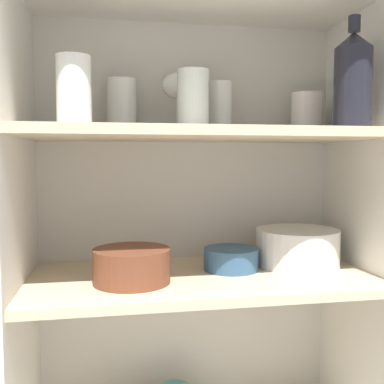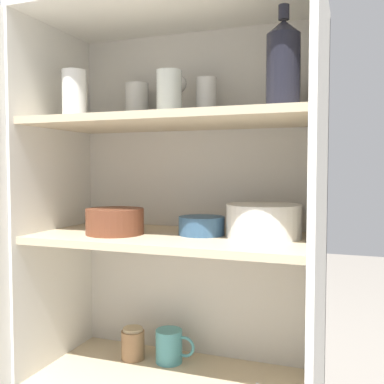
# 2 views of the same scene
# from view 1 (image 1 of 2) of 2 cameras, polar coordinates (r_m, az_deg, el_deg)

# --- Properties ---
(cupboard_back_panel) EXTENTS (0.81, 0.02, 1.34)m
(cupboard_back_panel) POSITION_cam_1_polar(r_m,az_deg,el_deg) (1.24, -0.55, -10.80)
(cupboard_back_panel) COLOR silver
(cupboard_back_panel) RESTS_ON ground_plane
(cupboard_side_left) EXTENTS (0.02, 0.40, 1.34)m
(cupboard_side_left) POSITION_cam_1_polar(r_m,az_deg,el_deg) (1.05, -20.90, -13.79)
(cupboard_side_left) COLOR white
(cupboard_side_left) RESTS_ON ground_plane
(cupboard_side_right) EXTENTS (0.02, 0.40, 1.34)m
(cupboard_side_right) POSITION_cam_1_polar(r_m,az_deg,el_deg) (1.19, 20.53, -11.62)
(cupboard_side_right) COLOR white
(cupboard_side_right) RESTS_ON ground_plane
(shelf_board_middle) EXTENTS (0.77, 0.37, 0.02)m
(shelf_board_middle) POSITION_cam_1_polar(r_m,az_deg,el_deg) (1.04, 1.27, -10.92)
(shelf_board_middle) COLOR beige
(shelf_board_upper) EXTENTS (0.77, 0.37, 0.02)m
(shelf_board_upper) POSITION_cam_1_polar(r_m,az_deg,el_deg) (1.01, 1.30, 7.29)
(shelf_board_upper) COLOR beige
(tumbler_glass_0) EXTENTS (0.07, 0.07, 0.14)m
(tumbler_glass_0) POSITION_cam_1_polar(r_m,az_deg,el_deg) (0.92, -14.77, 12.27)
(tumbler_glass_0) COLOR white
(tumbler_glass_0) RESTS_ON shelf_board_upper
(tumbler_glass_1) EXTENTS (0.08, 0.08, 0.10)m
(tumbler_glass_1) POSITION_cam_1_polar(r_m,az_deg,el_deg) (1.19, 14.35, 9.63)
(tumbler_glass_1) COLOR silver
(tumbler_glass_1) RESTS_ON shelf_board_upper
(tumbler_glass_2) EXTENTS (0.07, 0.07, 0.13)m
(tumbler_glass_2) POSITION_cam_1_polar(r_m,az_deg,el_deg) (1.11, -8.91, 10.73)
(tumbler_glass_2) COLOR white
(tumbler_glass_2) RESTS_ON shelf_board_upper
(tumbler_glass_3) EXTENTS (0.07, 0.07, 0.13)m
(tumbler_glass_3) POSITION_cam_1_polar(r_m,az_deg,el_deg) (1.03, 0.15, 11.56)
(tumbler_glass_3) COLOR white
(tumbler_glass_3) RESTS_ON shelf_board_upper
(tumbler_glass_4) EXTENTS (0.06, 0.06, 0.12)m
(tumbler_glass_4) POSITION_cam_1_polar(r_m,az_deg,el_deg) (1.12, 3.55, 10.64)
(tumbler_glass_4) COLOR white
(tumbler_glass_4) RESTS_ON shelf_board_upper
(wine_glass_0) EXTENTS (0.08, 0.08, 0.14)m
(wine_glass_0) POSITION_cam_1_polar(r_m,az_deg,el_deg) (1.11, -1.80, 12.92)
(wine_glass_0) COLOR white
(wine_glass_0) RESTS_ON shelf_board_upper
(wine_bottle) EXTENTS (0.08, 0.08, 0.24)m
(wine_bottle) POSITION_cam_1_polar(r_m,az_deg,el_deg) (1.05, 19.75, 13.22)
(wine_bottle) COLOR black
(wine_bottle) RESTS_ON shelf_board_upper
(plate_stack_white) EXTENTS (0.20, 0.20, 0.09)m
(plate_stack_white) POSITION_cam_1_polar(r_m,az_deg,el_deg) (1.14, 13.24, -6.85)
(plate_stack_white) COLOR silver
(plate_stack_white) RESTS_ON shelf_board_middle
(mixing_bowl_large) EXTENTS (0.16, 0.16, 0.07)m
(mixing_bowl_large) POSITION_cam_1_polar(r_m,az_deg,el_deg) (0.97, -7.66, -9.08)
(mixing_bowl_large) COLOR brown
(mixing_bowl_large) RESTS_ON shelf_board_middle
(serving_bowl_small) EXTENTS (0.13, 0.13, 0.05)m
(serving_bowl_small) POSITION_cam_1_polar(r_m,az_deg,el_deg) (1.07, 4.97, -8.31)
(serving_bowl_small) COLOR #33567A
(serving_bowl_small) RESTS_ON shelf_board_middle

